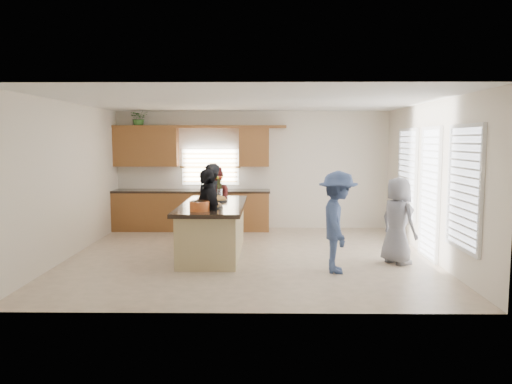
{
  "coord_description": "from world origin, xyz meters",
  "views": [
    {
      "loc": [
        0.24,
        -8.95,
        2.13
      ],
      "look_at": [
        0.13,
        0.35,
        1.15
      ],
      "focal_mm": 35.0,
      "sensor_mm": 36.0,
      "label": 1
    }
  ],
  "objects_px": {
    "woman_left_back": "(211,206)",
    "woman_right_front": "(398,221)",
    "salad_bowl": "(199,206)",
    "island": "(213,230)",
    "woman_left_mid": "(215,203)",
    "woman_left_front": "(208,216)",
    "woman_right_back": "(338,222)"
  },
  "relations": [
    {
      "from": "salad_bowl",
      "to": "woman_left_mid",
      "type": "xyz_separation_m",
      "value": [
        0.04,
        2.36,
        -0.26
      ]
    },
    {
      "from": "woman_left_back",
      "to": "woman_right_front",
      "type": "xyz_separation_m",
      "value": [
        3.34,
        -1.3,
        -0.09
      ]
    },
    {
      "from": "woman_left_back",
      "to": "woman_left_mid",
      "type": "xyz_separation_m",
      "value": [
        0.02,
        0.78,
        -0.05
      ]
    },
    {
      "from": "salad_bowl",
      "to": "woman_left_back",
      "type": "relative_size",
      "value": 0.2
    },
    {
      "from": "salad_bowl",
      "to": "woman_left_mid",
      "type": "relative_size",
      "value": 0.21
    },
    {
      "from": "woman_left_front",
      "to": "woman_right_back",
      "type": "distance_m",
      "value": 2.23
    },
    {
      "from": "island",
      "to": "woman_left_mid",
      "type": "height_order",
      "value": "woman_left_mid"
    },
    {
      "from": "woman_right_front",
      "to": "woman_left_back",
      "type": "bearing_deg",
      "value": 39.66
    },
    {
      "from": "salad_bowl",
      "to": "woman_right_front",
      "type": "bearing_deg",
      "value": 4.76
    },
    {
      "from": "woman_right_back",
      "to": "island",
      "type": "bearing_deg",
      "value": 65.09
    },
    {
      "from": "woman_left_mid",
      "to": "woman_right_back",
      "type": "height_order",
      "value": "woman_right_back"
    },
    {
      "from": "woman_left_front",
      "to": "woman_right_back",
      "type": "height_order",
      "value": "same"
    },
    {
      "from": "woman_left_back",
      "to": "woman_left_front",
      "type": "bearing_deg",
      "value": -10.21
    },
    {
      "from": "island",
      "to": "woman_right_front",
      "type": "xyz_separation_m",
      "value": [
        3.23,
        -0.65,
        0.29
      ]
    },
    {
      "from": "salad_bowl",
      "to": "woman_right_front",
      "type": "height_order",
      "value": "woman_right_front"
    },
    {
      "from": "woman_left_back",
      "to": "woman_right_back",
      "type": "bearing_deg",
      "value": 36.38
    },
    {
      "from": "salad_bowl",
      "to": "woman_right_back",
      "type": "xyz_separation_m",
      "value": [
        2.25,
        -0.29,
        -0.22
      ]
    },
    {
      "from": "island",
      "to": "woman_left_front",
      "type": "bearing_deg",
      "value": -92.37
    },
    {
      "from": "woman_left_back",
      "to": "woman_left_mid",
      "type": "height_order",
      "value": "woman_left_back"
    },
    {
      "from": "woman_left_back",
      "to": "woman_right_back",
      "type": "distance_m",
      "value": 2.91
    },
    {
      "from": "woman_right_back",
      "to": "woman_right_front",
      "type": "xyz_separation_m",
      "value": [
        1.11,
        0.57,
        -0.07
      ]
    },
    {
      "from": "woman_left_back",
      "to": "woman_left_mid",
      "type": "distance_m",
      "value": 0.78
    },
    {
      "from": "woman_right_back",
      "to": "salad_bowl",
      "type": "bearing_deg",
      "value": 87.7
    },
    {
      "from": "island",
      "to": "woman_left_mid",
      "type": "bearing_deg",
      "value": 94.28
    },
    {
      "from": "woman_right_front",
      "to": "island",
      "type": "bearing_deg",
      "value": 49.55
    },
    {
      "from": "salad_bowl",
      "to": "woman_right_front",
      "type": "xyz_separation_m",
      "value": [
        3.37,
        0.28,
        -0.3
      ]
    },
    {
      "from": "island",
      "to": "woman_left_mid",
      "type": "relative_size",
      "value": 1.74
    },
    {
      "from": "woman_left_back",
      "to": "woman_right_front",
      "type": "distance_m",
      "value": 3.59
    },
    {
      "from": "woman_left_back",
      "to": "woman_right_front",
      "type": "bearing_deg",
      "value": 55.1
    },
    {
      "from": "salad_bowl",
      "to": "woman_left_back",
      "type": "xyz_separation_m",
      "value": [
        0.02,
        1.58,
        -0.21
      ]
    },
    {
      "from": "woman_left_front",
      "to": "woman_right_front",
      "type": "height_order",
      "value": "woman_left_front"
    },
    {
      "from": "woman_left_mid",
      "to": "woman_left_back",
      "type": "bearing_deg",
      "value": -21.3
    }
  ]
}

